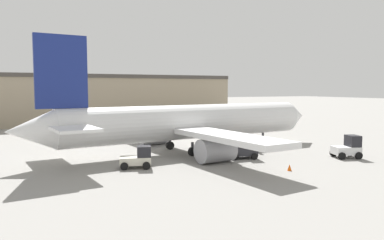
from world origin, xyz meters
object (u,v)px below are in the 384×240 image
at_px(belt_loader_truck, 244,148).
at_px(airplane, 184,123).
at_px(safety_cone_near, 289,167).
at_px(ground_crew_worker, 257,144).
at_px(pushback_tug, 138,158).
at_px(baggage_tug, 348,148).

bearing_deg(belt_loader_truck, airplane, 142.56).
relative_size(airplane, belt_loader_truck, 11.52).
distance_m(belt_loader_truck, safety_cone_near, 6.36).
bearing_deg(safety_cone_near, belt_loader_truck, 91.98).
bearing_deg(ground_crew_worker, pushback_tug, 103.19).
xyz_separation_m(airplane, belt_loader_truck, (3.90, -5.54, -2.12)).
relative_size(belt_loader_truck, safety_cone_near, 5.56).
bearing_deg(ground_crew_worker, belt_loader_truck, 129.52).
bearing_deg(baggage_tug, airplane, 162.69).
xyz_separation_m(baggage_tug, safety_cone_near, (-8.97, -2.03, -0.72)).
height_order(ground_crew_worker, pushback_tug, pushback_tug).
bearing_deg(pushback_tug, safety_cone_near, -12.61).
distance_m(pushback_tug, safety_cone_near, 12.68).
relative_size(ground_crew_worker, baggage_tug, 0.61).
bearing_deg(baggage_tug, safety_cone_near, -147.62).
distance_m(belt_loader_truck, pushback_tug, 10.69).
bearing_deg(belt_loader_truck, baggage_tug, -7.59).
distance_m(airplane, baggage_tug, 16.50).
bearing_deg(airplane, ground_crew_worker, -33.32).
bearing_deg(ground_crew_worker, safety_cone_near, 167.07).
relative_size(ground_crew_worker, belt_loader_truck, 0.58).
height_order(ground_crew_worker, safety_cone_near, ground_crew_worker).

